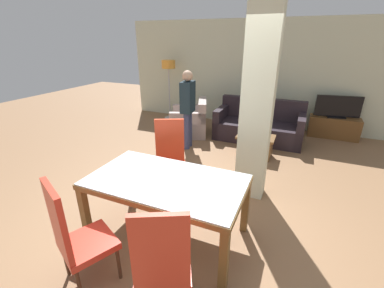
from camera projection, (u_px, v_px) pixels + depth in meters
name	position (u px, v px, depth m)	size (l,w,h in m)	color
ground_plane	(168.00, 234.00, 3.17)	(18.00, 18.00, 0.00)	#856041
back_wall	(254.00, 74.00, 6.74)	(7.20, 0.09, 2.70)	beige
divider_pillar	(257.00, 108.00, 3.52)	(0.42, 0.30, 2.70)	beige
dining_table	(166.00, 191.00, 2.93)	(1.77, 1.00, 0.78)	brown
dining_chair_near_right	(163.00, 262.00, 2.05)	(0.62, 0.62, 1.14)	red
dining_chair_far_left	(170.00, 156.00, 3.88)	(0.61, 0.61, 1.14)	red
dining_chair_near_left	(75.00, 235.00, 2.33)	(0.61, 0.61, 1.14)	red
sofa	(259.00, 127.00, 6.05)	(1.97, 0.93, 0.92)	black
armchair	(191.00, 122.00, 6.38)	(1.12, 1.16, 0.86)	#AD9A94
coffee_table	(255.00, 146.00, 5.19)	(0.73, 0.46, 0.43)	brown
bottle	(248.00, 130.00, 5.13)	(0.08, 0.08, 0.26)	#4C2D14
tv_stand	(333.00, 127.00, 6.17)	(1.11, 0.40, 0.49)	brown
tv_screen	(338.00, 107.00, 5.98)	(0.99, 0.26, 0.52)	black
floor_lamp	(169.00, 70.00, 7.21)	(0.38, 0.38, 1.67)	#B7B7BC
standing_person	(188.00, 105.00, 5.33)	(0.25, 0.40, 1.65)	navy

